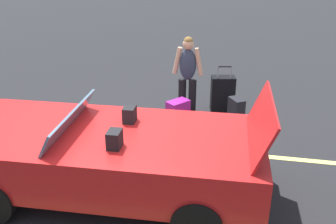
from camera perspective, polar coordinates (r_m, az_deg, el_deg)
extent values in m
plane|color=black|center=(5.60, -8.32, -11.61)|extent=(80.00, 80.00, 0.00)
cube|color=#EAE066|center=(6.73, -4.51, -4.85)|extent=(18.00, 0.12, 0.01)
cube|color=red|center=(5.27, -8.72, -6.12)|extent=(4.16, 1.90, 0.64)
cube|color=red|center=(5.89, -22.16, -5.57)|extent=(1.37, 1.72, 0.38)
cube|color=slate|center=(5.23, -14.41, -1.09)|extent=(0.23, 1.55, 0.31)
cube|color=black|center=(4.70, -7.97, -4.03)|extent=(0.17, 0.23, 0.22)
cube|color=black|center=(5.33, -5.74, -0.36)|extent=(0.17, 0.23, 0.22)
cube|color=red|center=(4.79, 13.64, -1.65)|extent=(0.31, 1.50, 0.61)
cylinder|color=black|center=(6.53, -17.17, -3.93)|extent=(0.61, 0.24, 0.60)
cylinder|color=black|center=(4.58, 4.34, -15.96)|extent=(0.61, 0.24, 0.60)
cylinder|color=black|center=(5.92, 5.74, -5.92)|extent=(0.61, 0.24, 0.60)
cube|color=black|center=(7.99, 8.14, 2.70)|extent=(0.53, 0.37, 0.74)
cube|color=black|center=(8.15, 7.97, 2.72)|extent=(0.38, 0.09, 0.41)
cylinder|color=gray|center=(7.74, 7.45, 5.87)|extent=(0.02, 0.02, 0.24)
cylinder|color=gray|center=(7.77, 9.39, 5.85)|extent=(0.02, 0.02, 0.24)
cylinder|color=black|center=(7.72, 8.47, 6.70)|extent=(0.26, 0.08, 0.03)
sphere|color=black|center=(8.00, 6.90, 0.10)|extent=(0.04, 0.04, 0.04)
sphere|color=black|center=(8.05, 9.27, 0.10)|extent=(0.04, 0.04, 0.04)
cube|color=#991E8C|center=(7.02, 1.49, -0.69)|extent=(0.44, 0.46, 0.62)
sphere|color=black|center=(7.28, 1.84, -2.24)|extent=(0.04, 0.04, 0.04)
sphere|color=black|center=(7.12, 0.14, -2.87)|extent=(0.04, 0.04, 0.04)
cube|color=black|center=(7.52, 10.11, 0.20)|extent=(0.35, 0.39, 0.50)
cube|color=black|center=(7.59, 10.80, 0.06)|extent=(0.16, 0.24, 0.28)
sphere|color=black|center=(7.67, 9.05, -1.12)|extent=(0.04, 0.04, 0.04)
sphere|color=black|center=(7.49, 9.94, -1.84)|extent=(0.04, 0.04, 0.04)
ellipsoid|color=red|center=(6.89, 8.54, -2.92)|extent=(0.71, 0.57, 0.30)
torus|color=black|center=(6.81, 8.63, -1.57)|extent=(0.50, 0.50, 0.02)
cylinder|color=black|center=(7.52, 3.62, 1.84)|extent=(0.15, 0.15, 0.82)
cylinder|color=black|center=(7.55, 2.12, 1.96)|extent=(0.15, 0.15, 0.82)
ellipsoid|color=#2D384C|center=(7.29, 2.98, 7.08)|extent=(0.32, 0.23, 0.60)
sphere|color=tan|center=(7.19, 3.05, 10.09)|extent=(0.21, 0.21, 0.21)
sphere|color=olive|center=(7.18, 3.06, 10.45)|extent=(0.18, 0.18, 0.18)
cylinder|color=tan|center=(7.25, 4.61, 7.46)|extent=(0.19, 0.09, 0.53)
cylinder|color=tan|center=(7.31, 1.39, 7.68)|extent=(0.19, 0.09, 0.53)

